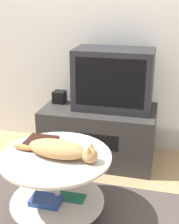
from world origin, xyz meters
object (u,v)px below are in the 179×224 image
tv (113,79)px  cat (60,150)px  dvd_box (41,143)px  speaker (59,97)px

tv → cat: size_ratio=1.13×
cat → dvd_box: bearing=150.4°
dvd_box → cat: (0.18, -0.13, 0.03)m
tv → cat: (-0.17, -0.95, -0.23)m
speaker → cat: bearing=-70.7°
speaker → dvd_box: size_ratio=0.55×
speaker → dvd_box: speaker is taller
speaker → dvd_box: bearing=-79.4°
speaker → cat: (0.34, -0.97, -0.02)m
tv → speaker: size_ratio=6.06×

